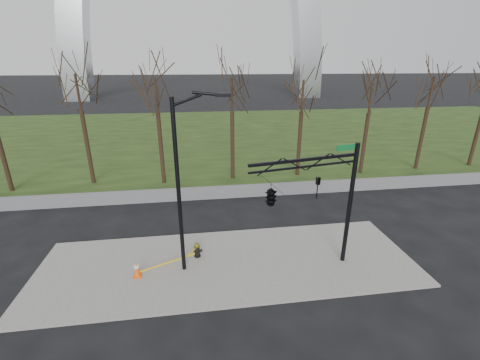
{
  "coord_description": "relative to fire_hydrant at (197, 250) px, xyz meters",
  "views": [
    {
      "loc": [
        -1.28,
        -12.92,
        9.24
      ],
      "look_at": [
        0.84,
        2.0,
        3.59
      ],
      "focal_mm": 23.63,
      "sensor_mm": 36.0,
      "label": 1
    }
  ],
  "objects": [
    {
      "name": "grass_strip",
      "position": [
        1.49,
        29.29,
        -0.44
      ],
      "size": [
        120.0,
        40.0,
        0.06
      ],
      "primitive_type": "cube",
      "color": "#1E3212",
      "rests_on": "ground"
    },
    {
      "name": "caution_tape",
      "position": [
        -1.09,
        -0.56,
        -0.09
      ],
      "size": [
        2.72,
        1.2,
        0.41
      ],
      "color": "yellow",
      "rests_on": "ground"
    },
    {
      "name": "sidewalk",
      "position": [
        1.49,
        -0.71,
        -0.42
      ],
      "size": [
        18.0,
        6.0,
        0.1
      ],
      "primitive_type": "cube",
      "color": "slate",
      "rests_on": "ground"
    },
    {
      "name": "fire_hydrant",
      "position": [
        0.0,
        0.0,
        0.0
      ],
      "size": [
        0.5,
        0.32,
        0.8
      ],
      "rotation": [
        0.0,
        0.0,
        -0.15
      ],
      "color": "black",
      "rests_on": "sidewalk"
    },
    {
      "name": "guardrail",
      "position": [
        1.49,
        7.29,
        -0.02
      ],
      "size": [
        60.0,
        0.3,
        0.9
      ],
      "primitive_type": "cube",
      "color": "#59595B",
      "rests_on": "ground"
    },
    {
      "name": "tree_row",
      "position": [
        5.95,
        11.29,
        4.29
      ],
      "size": [
        54.92,
        4.0,
        9.52
      ],
      "color": "black",
      "rests_on": "ground"
    },
    {
      "name": "street_light",
      "position": [
        -0.42,
        -0.96,
        4.23
      ],
      "size": [
        2.38,
        0.55,
        8.21
      ],
      "rotation": [
        0.0,
        0.0,
        -0.15
      ],
      "color": "black",
      "rests_on": "ground"
    },
    {
      "name": "ground",
      "position": [
        1.49,
        -0.71,
        -0.47
      ],
      "size": [
        500.0,
        500.0,
        0.0
      ],
      "primitive_type": "plane",
      "color": "black",
      "rests_on": "ground"
    },
    {
      "name": "traffic_cone",
      "position": [
        -2.73,
        -1.2,
        -0.01
      ],
      "size": [
        0.4,
        0.4,
        0.72
      ],
      "rotation": [
        0.0,
        0.0,
        0.07
      ],
      "color": "#F7550D",
      "rests_on": "sidewalk"
    },
    {
      "name": "traffic_signal_mast",
      "position": [
        3.88,
        -1.92,
        3.68
      ],
      "size": [
        5.02,
        2.54,
        6.0
      ],
      "rotation": [
        0.0,
        0.0,
        0.19
      ],
      "color": "black",
      "rests_on": "ground"
    }
  ]
}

